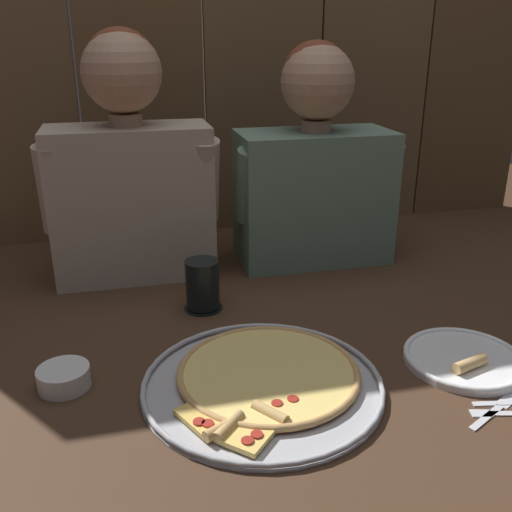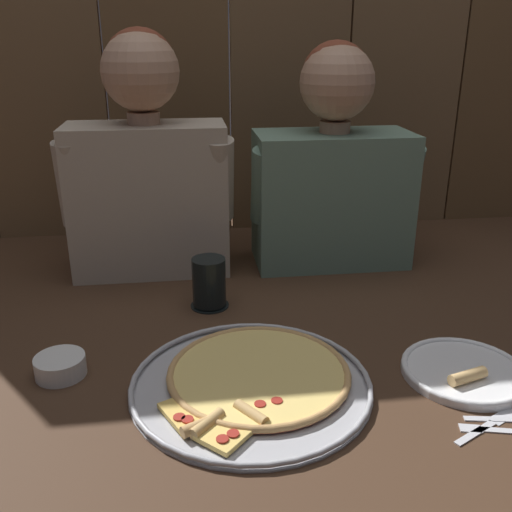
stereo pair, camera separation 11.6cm
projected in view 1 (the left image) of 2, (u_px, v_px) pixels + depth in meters
ground_plane at (275, 357)px, 1.14m from camera, size 3.20×3.20×0.00m
pizza_tray at (265, 379)px, 1.05m from camera, size 0.44×0.44×0.03m
dinner_plate at (464, 359)px, 1.11m from camera, size 0.23×0.23×0.03m
drinking_glass at (203, 285)px, 1.32m from camera, size 0.09×0.09×0.12m
dipping_bowl at (64, 376)px, 1.04m from camera, size 0.09×0.09×0.04m
table_fork at (505, 413)px, 0.97m from camera, size 0.13×0.05×0.01m
table_knife at (496, 409)px, 0.98m from camera, size 0.15×0.09×0.01m
diner_left at (129, 166)px, 1.43m from camera, size 0.44×0.20×0.62m
diner_right at (315, 165)px, 1.54m from camera, size 0.45×0.21×0.59m
wooden_backdrop_wall at (202, 19)px, 1.65m from camera, size 2.19×0.03×1.28m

